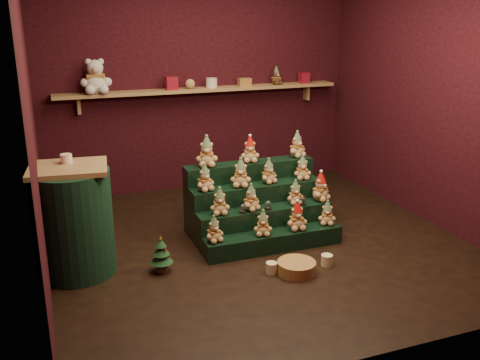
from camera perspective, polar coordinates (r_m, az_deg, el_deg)
name	(u,v)px	position (r m, az deg, el deg)	size (l,w,h in m)	color
ground	(258,243)	(5.44, 1.98, -6.69)	(4.00, 4.00, 0.00)	black
back_wall	(198,80)	(6.95, -4.48, 10.61)	(4.00, 0.10, 2.80)	black
front_wall	(394,159)	(3.28, 16.06, 2.14)	(4.00, 0.10, 2.80)	black
left_wall	(25,120)	(4.66, -21.97, 5.96)	(0.10, 4.00, 2.80)	black
right_wall	(438,94)	(6.12, 20.38, 8.63)	(0.10, 4.00, 2.80)	black
back_shelf	(202,90)	(6.80, -4.04, 9.56)	(3.60, 0.26, 0.24)	tan
riser_tier_front	(274,241)	(5.26, 3.62, -6.51)	(1.40, 0.22, 0.18)	black
riser_tier_midfront	(265,224)	(5.41, 2.69, -4.76)	(1.40, 0.22, 0.36)	black
riser_tier_midback	(257,209)	(5.57, 1.81, -3.10)	(1.40, 0.22, 0.54)	black
riser_tier_back	(249,194)	(5.73, 0.98, -1.54)	(1.40, 0.22, 0.72)	black
teddy_0	(214,229)	(4.98, -2.80, -5.25)	(0.18, 0.16, 0.25)	tan
teddy_1	(263,223)	(5.12, 2.46, -4.59)	(0.18, 0.16, 0.25)	tan
teddy_2	(297,216)	(5.27, 6.09, -3.82)	(0.20, 0.18, 0.29)	tan
teddy_3	(327,213)	(5.44, 9.29, -3.47)	(0.18, 0.16, 0.25)	tan
teddy_4	(220,201)	(5.14, -2.18, -2.27)	(0.19, 0.17, 0.26)	tan
teddy_5	(251,197)	(5.24, 1.18, -1.88)	(0.19, 0.17, 0.26)	tan
teddy_6	(295,192)	(5.44, 5.91, -1.31)	(0.18, 0.16, 0.25)	tan
teddy_7	(320,187)	(5.57, 8.58, -0.69)	(0.21, 0.19, 0.30)	tan
teddy_8	(205,178)	(5.25, -3.79, 0.24)	(0.19, 0.17, 0.27)	tan
teddy_9	(241,173)	(5.37, 0.08, 0.79)	(0.21, 0.19, 0.29)	tan
teddy_10	(269,171)	(5.49, 3.07, 0.95)	(0.18, 0.16, 0.25)	tan
teddy_11	(302,168)	(5.65, 6.68, 1.33)	(0.18, 0.16, 0.26)	tan
teddy_12	(207,151)	(5.44, -3.57, 3.06)	(0.22, 0.20, 0.31)	tan
teddy_13	(250,149)	(5.59, 1.07, 3.29)	(0.19, 0.17, 0.27)	tan
teddy_14	(297,144)	(5.82, 6.10, 3.79)	(0.20, 0.18, 0.28)	tan
snow_globe_a	(243,209)	(5.19, 0.30, -3.07)	(0.07, 0.07, 0.09)	black
snow_globe_b	(268,205)	(5.28, 3.00, -2.71)	(0.07, 0.07, 0.09)	black
snow_globe_c	(302,201)	(5.44, 6.68, -2.20)	(0.07, 0.07, 0.09)	black
side_table	(73,221)	(4.90, -17.38, -4.18)	(0.70, 0.69, 0.99)	tan
table_ornament	(66,159)	(4.83, -18.04, 2.19)	(0.10, 0.10, 0.08)	beige
mini_christmas_tree	(161,254)	(4.85, -8.41, -7.85)	(0.20, 0.20, 0.35)	#4A301A
mug_left	(272,268)	(4.83, 3.38, -9.35)	(0.10, 0.10, 0.10)	beige
mug_right	(327,260)	(5.02, 9.24, -8.45)	(0.11, 0.11, 0.11)	beige
wicker_basket	(296,267)	(4.85, 6.04, -9.25)	(0.35, 0.35, 0.11)	#AA8544
white_bear	(95,72)	(6.48, -15.18, 11.09)	(0.36, 0.32, 0.50)	silver
brown_bear	(276,76)	(7.09, 3.88, 11.01)	(0.16, 0.14, 0.22)	#482D18
gift_tin_red_a	(171,83)	(6.66, -7.33, 10.21)	(0.14, 0.14, 0.16)	maroon
gift_tin_cream	(212,83)	(6.80, -3.05, 10.31)	(0.14, 0.14, 0.12)	beige
gift_tin_red_b	(304,78)	(7.29, 6.85, 10.78)	(0.12, 0.12, 0.14)	maroon
shelf_plush_ball	(190,84)	(6.72, -5.34, 10.17)	(0.12, 0.12, 0.12)	tan
scarf_gift_box	(245,82)	(6.94, 0.50, 10.40)	(0.16, 0.10, 0.10)	#D55A1E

